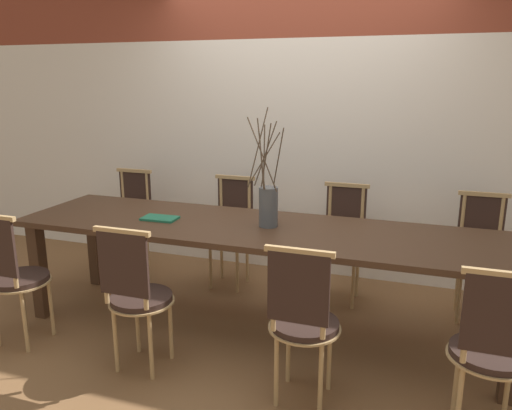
% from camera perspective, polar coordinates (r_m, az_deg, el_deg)
% --- Properties ---
extents(ground_plane, '(16.00, 16.00, 0.00)m').
position_cam_1_polar(ground_plane, '(3.72, 0.00, -13.92)').
color(ground_plane, brown).
extents(wall_rear, '(12.00, 0.06, 3.20)m').
position_cam_1_polar(wall_rear, '(4.47, 5.28, 12.22)').
color(wall_rear, silver).
rests_on(wall_rear, ground_plane).
extents(dining_table, '(3.40, 0.88, 0.77)m').
position_cam_1_polar(dining_table, '(3.44, 0.00, -3.78)').
color(dining_table, '#422B1C').
rests_on(dining_table, ground_plane).
extents(chair_near_leftend, '(0.40, 0.40, 0.94)m').
position_cam_1_polar(chair_near_leftend, '(3.67, -26.01, -7.00)').
color(chair_near_leftend, black).
rests_on(chair_near_leftend, ground_plane).
extents(chair_near_left, '(0.40, 0.40, 0.94)m').
position_cam_1_polar(chair_near_left, '(3.11, -13.48, -9.67)').
color(chair_near_left, black).
rests_on(chair_near_left, ground_plane).
extents(chair_near_center, '(0.40, 0.40, 0.94)m').
position_cam_1_polar(chair_near_center, '(2.74, 5.36, -12.74)').
color(chair_near_center, black).
rests_on(chair_near_center, ground_plane).
extents(chair_near_right, '(0.40, 0.40, 0.94)m').
position_cam_1_polar(chair_near_right, '(2.71, 25.35, -14.49)').
color(chair_near_right, black).
rests_on(chair_near_right, ground_plane).
extents(chair_far_leftend, '(0.40, 0.40, 0.94)m').
position_cam_1_polar(chair_far_leftend, '(4.75, -14.20, -1.32)').
color(chair_far_leftend, black).
rests_on(chair_far_leftend, ground_plane).
extents(chair_far_left, '(0.40, 0.40, 0.94)m').
position_cam_1_polar(chair_far_left, '(4.30, -2.90, -2.53)').
color(chair_far_left, black).
rests_on(chair_far_left, ground_plane).
extents(chair_far_center, '(0.40, 0.40, 0.94)m').
position_cam_1_polar(chair_far_center, '(4.05, 9.87, -3.77)').
color(chair_far_center, black).
rests_on(chair_far_center, ground_plane).
extents(chair_far_right, '(0.40, 0.40, 0.94)m').
position_cam_1_polar(chair_far_right, '(4.04, 24.18, -4.94)').
color(chair_far_right, black).
rests_on(chair_far_right, ground_plane).
extents(vase_centerpiece, '(0.27, 0.28, 0.80)m').
position_cam_1_polar(vase_centerpiece, '(3.38, 1.40, 0.09)').
color(vase_centerpiece, '#4C5156').
rests_on(vase_centerpiece, dining_table).
extents(book_stack, '(0.26, 0.16, 0.02)m').
position_cam_1_polar(book_stack, '(3.65, -10.93, -1.50)').
color(book_stack, '#1E6B4C').
rests_on(book_stack, dining_table).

